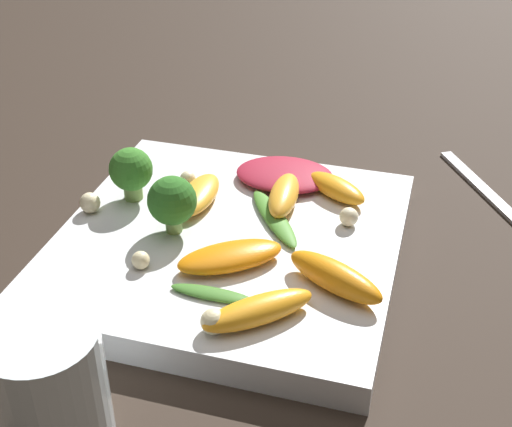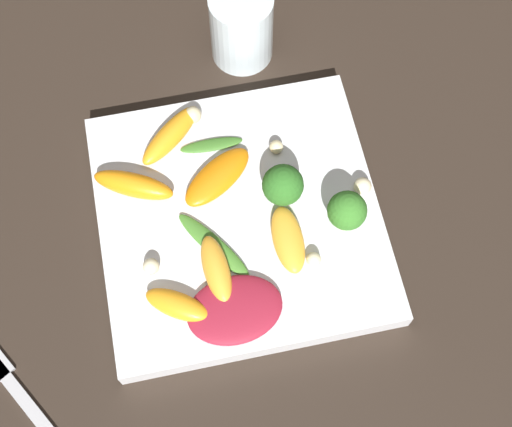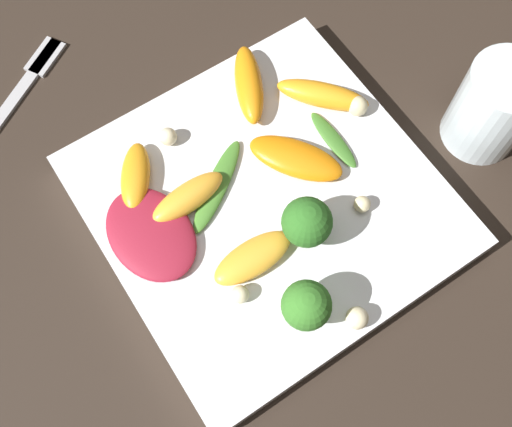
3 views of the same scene
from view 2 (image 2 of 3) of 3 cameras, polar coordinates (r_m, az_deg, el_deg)
The scene contains 20 objects.
ground_plane at distance 0.69m, azimuth -1.33°, elevation -0.77°, with size 2.40×2.40×0.00m, color #2D231C.
plate at distance 0.68m, azimuth -1.35°, elevation -0.38°, with size 0.26×0.26×0.02m.
drinking_glass at distance 0.76m, azimuth -1.16°, elevation 14.70°, with size 0.07×0.07×0.08m.
fork at distance 0.67m, azimuth -17.97°, elevation -14.15°, with size 0.17×0.11×0.01m.
radicchio_leaf_0 at distance 0.63m, azimuth -1.71°, elevation -7.70°, with size 0.07×0.09×0.01m.
orange_segment_0 at distance 0.65m, azimuth 2.58°, elevation -2.08°, with size 0.07×0.03×0.01m.
orange_segment_1 at distance 0.63m, azimuth -6.30°, elevation -7.29°, with size 0.05×0.06×0.02m.
orange_segment_2 at distance 0.68m, azimuth -3.11°, elevation 2.95°, with size 0.07×0.08×0.02m.
orange_segment_3 at distance 0.70m, azimuth -6.86°, elevation 6.25°, with size 0.07×0.07×0.02m.
orange_segment_4 at distance 0.64m, azimuth -3.19°, elevation -4.48°, with size 0.07×0.03×0.02m.
orange_segment_5 at distance 0.68m, azimuth -9.78°, elevation 2.27°, with size 0.06×0.08×0.02m.
broccoli_floret_0 at distance 0.65m, azimuth 2.16°, elevation 2.26°, with size 0.04×0.04×0.05m.
broccoli_floret_1 at distance 0.65m, azimuth 7.28°, elevation 0.18°, with size 0.04×0.04×0.05m.
arugula_sprig_0 at distance 0.70m, azimuth -3.58°, elevation 5.50°, with size 0.01×0.06×0.00m.
arugula_sprig_1 at distance 0.65m, azimuth -3.44°, elevation -2.52°, with size 0.08×0.06×0.01m.
macadamia_nut_0 at distance 0.69m, azimuth 1.63°, elevation 5.36°, with size 0.01×0.01×0.01m.
macadamia_nut_1 at distance 0.71m, azimuth -5.08°, elevation 7.85°, with size 0.02×0.02×0.02m.
macadamia_nut_2 at distance 0.68m, azimuth 8.59°, elevation 1.94°, with size 0.02×0.02×0.02m.
macadamia_nut_3 at distance 0.65m, azimuth -8.39°, elevation -4.22°, with size 0.02×0.02×0.02m.
macadamia_nut_4 at distance 0.65m, azimuth 4.63°, elevation -3.67°, with size 0.01×0.01×0.01m.
Camera 2 is at (-0.27, 0.04, 0.64)m, focal length 50.00 mm.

